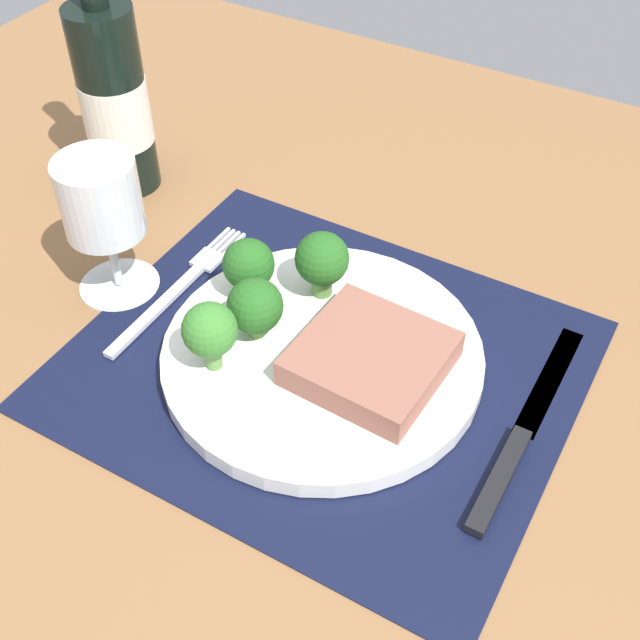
{
  "coord_description": "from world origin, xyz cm",
  "views": [
    {
      "loc": [
        22.74,
        -40.05,
        50.59
      ],
      "look_at": [
        -1.87,
        2.87,
        1.9
      ],
      "focal_mm": 46.08,
      "sensor_mm": 36.0,
      "label": 1
    }
  ],
  "objects_px": {
    "plate": "(322,356)",
    "wine_bottle": "(114,97)",
    "wine_glass": "(102,207)",
    "fork": "(180,287)",
    "knife": "(520,438)",
    "steak": "(368,362)"
  },
  "relations": [
    {
      "from": "plate",
      "to": "wine_bottle",
      "type": "xyz_separation_m",
      "value": [
        -0.31,
        0.13,
        0.09
      ]
    },
    {
      "from": "wine_glass",
      "to": "fork",
      "type": "bearing_deg",
      "value": 21.7
    },
    {
      "from": "wine_bottle",
      "to": "wine_glass",
      "type": "distance_m",
      "value": 0.16
    },
    {
      "from": "plate",
      "to": "knife",
      "type": "bearing_deg",
      "value": 1.79
    },
    {
      "from": "wine_glass",
      "to": "wine_bottle",
      "type": "bearing_deg",
      "value": 125.98
    },
    {
      "from": "fork",
      "to": "knife",
      "type": "relative_size",
      "value": 0.83
    },
    {
      "from": "plate",
      "to": "fork",
      "type": "xyz_separation_m",
      "value": [
        -0.16,
        0.01,
        -0.01
      ]
    },
    {
      "from": "knife",
      "to": "wine_glass",
      "type": "xyz_separation_m",
      "value": [
        -0.38,
        -0.01,
        0.08
      ]
    },
    {
      "from": "steak",
      "to": "fork",
      "type": "xyz_separation_m",
      "value": [
        -0.2,
        0.02,
        -0.03
      ]
    },
    {
      "from": "steak",
      "to": "fork",
      "type": "relative_size",
      "value": 0.57
    },
    {
      "from": "wine_bottle",
      "to": "fork",
      "type": "bearing_deg",
      "value": -36.82
    },
    {
      "from": "plate",
      "to": "fork",
      "type": "height_order",
      "value": "plate"
    },
    {
      "from": "wine_bottle",
      "to": "wine_glass",
      "type": "bearing_deg",
      "value": -54.02
    },
    {
      "from": "plate",
      "to": "knife",
      "type": "relative_size",
      "value": 1.15
    },
    {
      "from": "wine_bottle",
      "to": "plate",
      "type": "bearing_deg",
      "value": -22.34
    },
    {
      "from": "steak",
      "to": "wine_bottle",
      "type": "xyz_separation_m",
      "value": [
        -0.35,
        0.13,
        0.07
      ]
    },
    {
      "from": "steak",
      "to": "wine_bottle",
      "type": "distance_m",
      "value": 0.38
    },
    {
      "from": "fork",
      "to": "knife",
      "type": "bearing_deg",
      "value": -3.46
    },
    {
      "from": "steak",
      "to": "wine_glass",
      "type": "bearing_deg",
      "value": -179.49
    },
    {
      "from": "plate",
      "to": "steak",
      "type": "distance_m",
      "value": 0.05
    },
    {
      "from": "fork",
      "to": "wine_glass",
      "type": "height_order",
      "value": "wine_glass"
    },
    {
      "from": "plate",
      "to": "steak",
      "type": "xyz_separation_m",
      "value": [
        0.04,
        -0.0,
        0.02
      ]
    }
  ]
}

